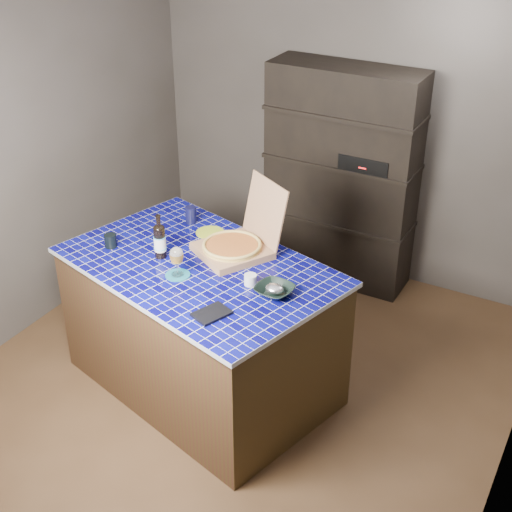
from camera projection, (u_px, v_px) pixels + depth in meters
The scene contains 14 objects.
room at pixel (247, 212), 4.40m from camera, with size 3.50×3.50×3.50m.
shelving_unit at pixel (342, 177), 5.73m from camera, with size 1.20×0.41×1.80m.
kitchen_island at pixel (202, 326), 4.68m from camera, with size 1.95×1.51×0.95m.
pizza_box at pixel (236, 244), 4.55m from camera, with size 0.60×0.64×0.45m.
mead_bottle at pixel (160, 241), 4.48m from camera, with size 0.08×0.08×0.30m.
teal_trivet at pixel (178, 275), 4.33m from camera, with size 0.15×0.15×0.01m, color #176479.
wine_glass at pixel (177, 256), 4.27m from camera, with size 0.09×0.09×0.19m.
tumbler at pixel (111, 241), 4.63m from camera, with size 0.08×0.08×0.09m, color black.
dvd_case at pixel (212, 314), 3.97m from camera, with size 0.14×0.20×0.02m, color black.
bowl at pixel (274, 291), 4.14m from camera, with size 0.22×0.22×0.05m, color black.
foil_contents at pixel (274, 289), 4.13m from camera, with size 0.11×0.09×0.05m, color silver.
white_jar at pixel (250, 280), 4.23m from camera, with size 0.08×0.08×0.07m, color silver.
navy_cup at pixel (191, 215), 4.92m from camera, with size 0.08×0.08×0.12m, color black.
green_trivet at pixel (210, 233), 4.81m from camera, with size 0.19×0.19×0.01m, color #A8BD28.
Camera 1 is at (1.97, -3.42, 3.21)m, focal length 50.00 mm.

